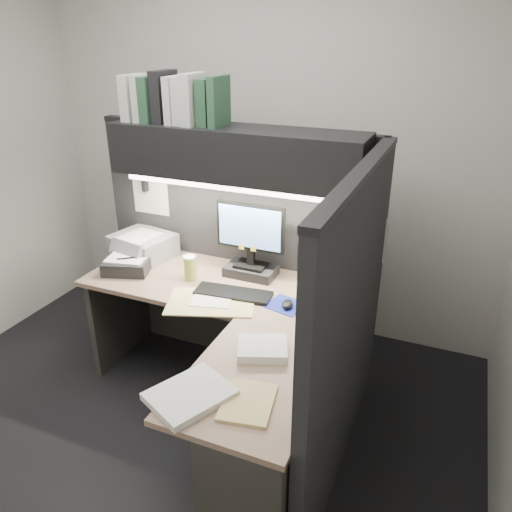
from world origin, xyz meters
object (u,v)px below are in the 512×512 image
object	(u,v)px
overhead_shelf	(235,153)
monitor	(251,248)
telephone	(342,280)
printer	(143,245)
notebook_stack	(128,265)
coffee_cup	(190,269)
keyboard	(233,293)
desk	(230,388)

from	to	relation	value
overhead_shelf	monitor	world-z (taller)	overhead_shelf
overhead_shelf	telephone	distance (m)	0.99
printer	notebook_stack	bearing A→B (deg)	-68.09
printer	notebook_stack	xyz separation A→B (m)	(0.05, -0.24, -0.03)
telephone	monitor	bearing A→B (deg)	-145.25
monitor	printer	xyz separation A→B (m)	(-0.81, -0.01, -0.11)
overhead_shelf	coffee_cup	xyz separation A→B (m)	(-0.23, -0.21, -0.70)
notebook_stack	telephone	bearing A→B (deg)	13.51
overhead_shelf	keyboard	world-z (taller)	overhead_shelf
coffee_cup	notebook_stack	distance (m)	0.44
monitor	printer	distance (m)	0.81
desk	overhead_shelf	xyz separation A→B (m)	(-0.30, 0.75, 1.06)
notebook_stack	monitor	bearing A→B (deg)	18.16
overhead_shelf	desk	bearing A→B (deg)	-68.21
monitor	keyboard	xyz separation A→B (m)	(0.01, -0.28, -0.18)
overhead_shelf	printer	xyz separation A→B (m)	(-0.70, -0.03, -0.69)
keyboard	printer	world-z (taller)	printer
overhead_shelf	monitor	size ratio (longest dim) A/B	3.25
keyboard	printer	size ratio (longest dim) A/B	1.19
overhead_shelf	keyboard	bearing A→B (deg)	-69.73
coffee_cup	printer	bearing A→B (deg)	158.64
desk	keyboard	world-z (taller)	keyboard
keyboard	telephone	size ratio (longest dim) A/B	1.82
monitor	coffee_cup	size ratio (longest dim) A/B	3.26
monitor	coffee_cup	bearing A→B (deg)	-148.95
telephone	printer	xyz separation A→B (m)	(-1.38, -0.08, 0.03)
printer	overhead_shelf	bearing A→B (deg)	13.50
coffee_cup	printer	world-z (taller)	printer
coffee_cup	printer	size ratio (longest dim) A/B	0.38
monitor	coffee_cup	xyz separation A→B (m)	(-0.33, -0.19, -0.12)
keyboard	notebook_stack	size ratio (longest dim) A/B	1.61
coffee_cup	notebook_stack	bearing A→B (deg)	-172.73
desk	notebook_stack	bearing A→B (deg)	153.21
desk	monitor	world-z (taller)	monitor
monitor	telephone	world-z (taller)	monitor
desk	keyboard	size ratio (longest dim) A/B	3.73
telephone	coffee_cup	size ratio (longest dim) A/B	1.71
monitor	desk	bearing A→B (deg)	-74.49
monitor	telephone	size ratio (longest dim) A/B	1.90
keyboard	overhead_shelf	bearing A→B (deg)	104.30
desk	coffee_cup	size ratio (longest dim) A/B	11.61
overhead_shelf	printer	size ratio (longest dim) A/B	4.04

